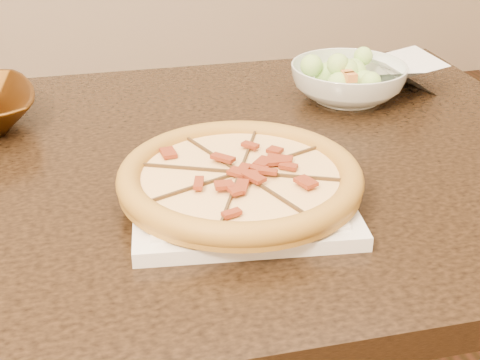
# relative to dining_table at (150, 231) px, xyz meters

# --- Properties ---
(dining_table) EXTENTS (1.32, 0.88, 0.75)m
(dining_table) POSITION_rel_dining_table_xyz_m (0.00, 0.00, 0.00)
(dining_table) COLOR #322012
(dining_table) RESTS_ON floor
(plate) EXTENTS (0.30, 0.30, 0.02)m
(plate) POSITION_rel_dining_table_xyz_m (0.10, -0.14, 0.12)
(plate) COLOR silver
(plate) RESTS_ON dining_table
(pizza) EXTENTS (0.30, 0.30, 0.03)m
(pizza) POSITION_rel_dining_table_xyz_m (0.10, -0.14, 0.15)
(pizza) COLOR #B78329
(pizza) RESTS_ON plate
(salad_bowl) EXTENTS (0.22, 0.22, 0.06)m
(salad_bowl) POSITION_rel_dining_table_xyz_m (0.37, 0.16, 0.14)
(salad_bowl) COLOR silver
(salad_bowl) RESTS_ON dining_table
(salad) EXTENTS (0.09, 0.10, 0.04)m
(salad) POSITION_rel_dining_table_xyz_m (0.37, 0.16, 0.19)
(salad) COLOR #CFEF7E
(salad) RESTS_ON salad_bowl
(cling_film) EXTENTS (0.17, 0.14, 0.05)m
(cling_film) POSITION_rel_dining_table_xyz_m (0.50, 0.17, 0.14)
(cling_film) COLOR white
(cling_film) RESTS_ON dining_table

